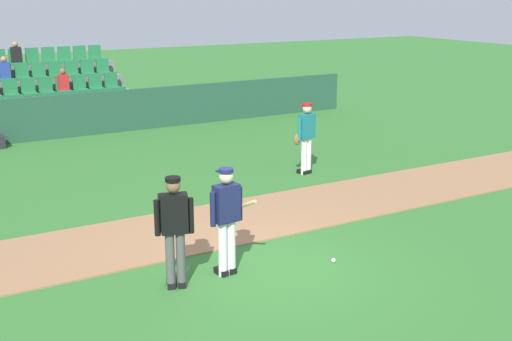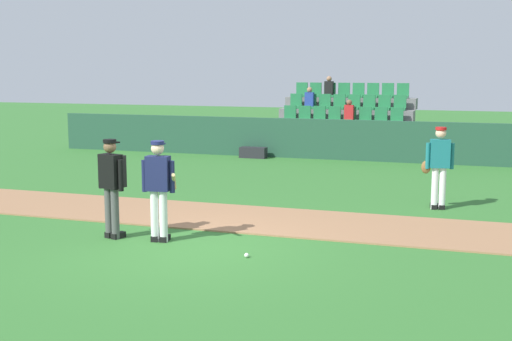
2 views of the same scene
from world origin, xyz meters
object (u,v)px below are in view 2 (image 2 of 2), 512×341
(umpire_home_plate, at_px, (112,182))
(baseball, at_px, (247,255))
(equipment_bag, at_px, (253,153))
(runner_teal_jersey, at_px, (439,165))
(batter_navy_jersey, at_px, (159,187))

(umpire_home_plate, xyz_separation_m, baseball, (2.65, -0.44, -0.96))
(umpire_home_plate, height_order, equipment_bag, umpire_home_plate)
(umpire_home_plate, relative_size, runner_teal_jersey, 1.00)
(batter_navy_jersey, xyz_separation_m, equipment_bag, (-1.96, 10.94, -0.79))
(umpire_home_plate, bearing_deg, batter_navy_jersey, 1.80)
(umpire_home_plate, bearing_deg, runner_teal_jersey, 39.23)
(umpire_home_plate, distance_m, baseball, 2.85)
(equipment_bag, bearing_deg, baseball, -71.96)
(batter_navy_jersey, distance_m, baseball, 2.04)
(batter_navy_jersey, xyz_separation_m, umpire_home_plate, (-0.90, -0.03, 0.03))
(batter_navy_jersey, bearing_deg, runner_teal_jersey, 44.30)
(baseball, xyz_separation_m, equipment_bag, (-3.72, 11.41, 0.14))
(batter_navy_jersey, height_order, equipment_bag, batter_navy_jersey)
(baseball, bearing_deg, equipment_bag, 108.04)
(umpire_home_plate, height_order, runner_teal_jersey, same)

